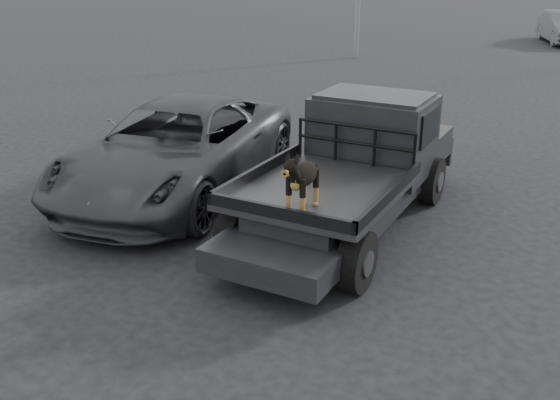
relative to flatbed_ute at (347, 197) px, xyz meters
The scene contains 6 objects.
ground 1.78m from the flatbed_ute, 91.78° to the right, with size 120.00×120.00×0.00m, color black.
flatbed_ute is the anchor object (origin of this frame).
ute_cab 1.31m from the flatbed_ute, 90.00° to the left, with size 1.72×1.30×0.88m, color black, non-canonical shape.
headache_rack 0.76m from the flatbed_ute, 90.00° to the left, with size 1.80×0.08×0.55m, color black, non-canonical shape.
dog 1.92m from the flatbed_ute, 86.12° to the right, with size 0.32×0.60×0.74m, color black, non-canonical shape.
parked_suv 3.08m from the flatbed_ute, behind, with size 2.47×5.36×1.49m, color #2D2D32.
Camera 1 is at (3.20, -6.20, 3.76)m, focal length 40.00 mm.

